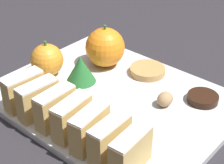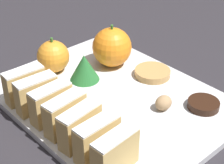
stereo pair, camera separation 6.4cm
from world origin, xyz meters
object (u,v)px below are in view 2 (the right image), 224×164
Objects in this scene: chocolate_cookie at (203,104)px; orange_far at (53,56)px; walnut at (164,103)px; orange_near at (112,47)px.

orange_far is at bearing 113.23° from chocolate_cookie.
walnut is 0.07m from chocolate_cookie.
orange_near is 0.11m from orange_far.
walnut is at bearing 141.26° from chocolate_cookie.
orange_near is at bearing -30.13° from orange_far.
orange_far is 2.31× the size of walnut.
chocolate_cookie is at bearing -85.70° from orange_near.
walnut is 0.57× the size of chocolate_cookie.
orange_far is 1.32× the size of chocolate_cookie.
orange_near is at bearing 77.61° from walnut.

